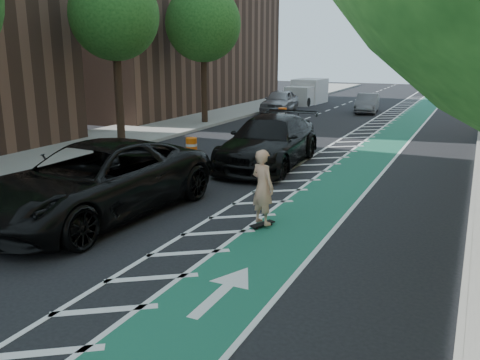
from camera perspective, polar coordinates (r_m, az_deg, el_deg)
The scene contains 18 objects.
ground at distance 13.17m, azimuth -8.29°, elevation -4.95°, with size 120.00×120.00×0.00m, color black.
bike_lane at distance 21.14m, azimuth 13.94°, elevation 2.16°, with size 2.00×90.00×0.01m, color #195A4A.
buffer_strip at distance 21.47m, azimuth 10.02°, elevation 2.55°, with size 1.40×90.00×0.01m, color silver.
sidewalk_left at distance 26.49m, azimuth -13.62°, elevation 4.74°, with size 5.00×90.00×0.15m, color gray.
curb_right at distance 20.75m, azimuth 24.95°, elevation 1.21°, with size 0.12×90.00×0.16m, color gray.
curb_left at distance 25.04m, azimuth -9.22°, elevation 4.43°, with size 0.12×90.00×0.16m, color gray.
tree_l_c at distance 23.63m, azimuth -14.44°, elevation 17.46°, with size 4.20×4.20×7.90m.
tree_l_d at distance 30.25m, azimuth -4.38°, elevation 17.09°, with size 4.20×4.20×7.90m.
skateboard at distance 12.84m, azimuth 2.52°, elevation -4.96°, with size 0.48×0.73×0.10m.
skateboarder at distance 12.55m, azimuth 2.56°, elevation -0.80°, with size 0.69×0.45×1.89m, color tan.
suv_near at distance 13.94m, azimuth -15.94°, elevation -0.06°, with size 3.26×7.07×1.96m, color black.
suv_far at distance 19.50m, azimuth 3.31°, elevation 4.35°, with size 2.63×6.46×1.88m, color black.
car_silver at distance 36.66m, azimuth 4.50°, elevation 8.82°, with size 1.89×4.70×1.60m, color gray.
car_grey at distance 37.58m, azimuth 14.09°, elevation 8.37°, with size 1.41×4.05×1.33m, color slate.
box_truck at distance 43.07m, azimuth 7.54°, elevation 9.73°, with size 2.37×4.88×1.99m.
barrel_a at distance 21.20m, azimuth -5.47°, elevation 3.59°, with size 0.59×0.59×0.81m.
barrel_b at distance 26.10m, azimuth 5.39°, elevation 5.67°, with size 0.62×0.62×0.85m.
barrel_c at distance 31.54m, azimuth 4.77°, elevation 7.23°, with size 0.66×0.66×0.90m.
Camera 1 is at (6.96, -10.31, 4.33)m, focal length 38.00 mm.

